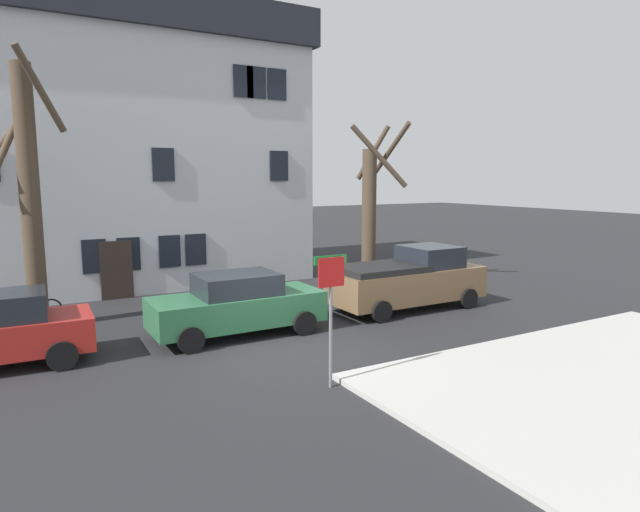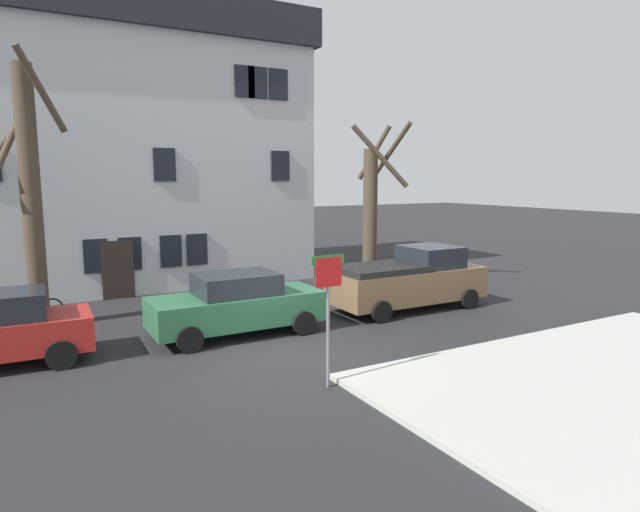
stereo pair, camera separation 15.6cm
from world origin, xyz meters
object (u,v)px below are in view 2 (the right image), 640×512
object	(u,v)px
pickup_truck_brown	(409,279)
street_sign_pole	(328,296)
bicycle_leaning	(33,312)
tree_bare_near	(30,192)
car_green_sedan	(237,304)
building_main	(112,146)
tree_bare_mid	(372,210)

from	to	relation	value
pickup_truck_brown	street_sign_pole	bearing A→B (deg)	-141.38
pickup_truck_brown	street_sign_pole	xyz separation A→B (m)	(-5.79, -4.62, 0.96)
bicycle_leaning	street_sign_pole	bearing A→B (deg)	-58.77
tree_bare_near	car_green_sedan	bearing A→B (deg)	-36.90
street_sign_pole	bicycle_leaning	xyz separation A→B (m)	(-5.17, 8.54, -1.58)
building_main	pickup_truck_brown	xyz separation A→B (m)	(7.55, -10.11, -4.62)
pickup_truck_brown	building_main	bearing A→B (deg)	126.77
tree_bare_near	street_sign_pole	world-z (taller)	tree_bare_near
car_green_sedan	bicycle_leaning	size ratio (longest dim) A/B	2.78
street_sign_pole	bicycle_leaning	world-z (taller)	street_sign_pole
building_main	street_sign_pole	xyz separation A→B (m)	(1.77, -14.73, -3.66)
building_main	tree_bare_near	distance (m)	7.56
pickup_truck_brown	tree_bare_mid	bearing A→B (deg)	76.70
street_sign_pole	tree_bare_near	bearing A→B (deg)	121.78
tree_bare_near	tree_bare_mid	size ratio (longest dim) A/B	1.21
building_main	car_green_sedan	bearing A→B (deg)	-81.64
car_green_sedan	street_sign_pole	distance (m)	4.69
street_sign_pole	tree_bare_mid	bearing A→B (deg)	50.40
car_green_sedan	pickup_truck_brown	world-z (taller)	pickup_truck_brown
building_main	bicycle_leaning	distance (m)	8.80
car_green_sedan	bicycle_leaning	distance (m)	6.34
building_main	pickup_truck_brown	distance (m)	13.44
building_main	tree_bare_mid	bearing A→B (deg)	-39.15
car_green_sedan	street_sign_pole	xyz separation A→B (m)	(0.27, -4.55, 1.08)
bicycle_leaning	tree_bare_near	bearing A→B (deg)	-71.38
building_main	tree_bare_mid	xyz separation A→B (m)	(8.34, -6.79, -2.51)
building_main	street_sign_pole	world-z (taller)	building_main
building_main	bicycle_leaning	bearing A→B (deg)	-118.81
car_green_sedan	pickup_truck_brown	xyz separation A→B (m)	(6.06, 0.07, 0.12)
tree_bare_near	bicycle_leaning	xyz separation A→B (m)	(-0.14, 0.40, -3.55)
building_main	car_green_sedan	world-z (taller)	building_main
pickup_truck_brown	car_green_sedan	bearing A→B (deg)	-179.34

